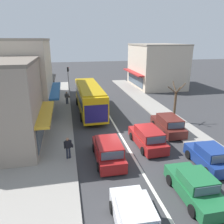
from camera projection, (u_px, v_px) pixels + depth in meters
ground_plane at (124, 142)px, 18.64m from camera, size 140.00×140.00×0.00m
lane_centre_line at (114, 124)px, 22.35m from camera, size 0.20×28.00×0.01m
sidewalk_left at (47, 122)px, 22.86m from camera, size 5.20×44.00×0.14m
kerb_right at (163, 114)px, 25.40m from camera, size 2.80×44.00×0.12m
shopfront_mid_block at (14, 79)px, 24.01m from camera, size 8.83×9.44×8.39m
shopfront_far_end at (27, 74)px, 32.26m from camera, size 7.12×7.35×6.86m
building_right_far at (156, 66)px, 39.28m from camera, size 8.80×10.36×7.52m
city_bus at (89, 97)px, 25.64m from camera, size 2.86×10.89×3.23m
wagon_queue_far_back at (148, 138)px, 17.66m from camera, size 2.06×4.56×1.58m
sedan_behind_bus_near at (195, 187)px, 11.91m from camera, size 1.92×4.21×1.47m
wagon_adjacent_lane_trail at (108, 151)px, 15.56m from camera, size 1.98×4.52×1.58m
hatchback_queue_gap_filler at (134, 217)px, 9.83m from camera, size 1.93×3.76×1.54m
parked_hatchback_kerb_front at (209, 157)px, 14.85m from camera, size 1.86×3.72×1.54m
parked_wagon_kerb_second at (168, 124)px, 20.37m from camera, size 2.03×4.55×1.58m
traffic_light_downstreet at (68, 76)px, 34.17m from camera, size 0.33×0.24×4.20m
street_tree_right at (175, 104)px, 22.33m from camera, size 1.93×1.63×4.25m
pedestrian_with_handbag_near at (68, 147)px, 15.49m from camera, size 0.65×0.39×1.63m
pedestrian_browsing_midblock at (67, 97)px, 28.73m from camera, size 0.65×0.39×1.63m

